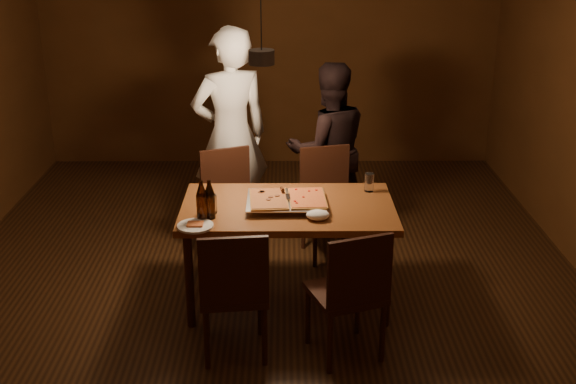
{
  "coord_description": "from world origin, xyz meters",
  "views": [
    {
      "loc": [
        0.15,
        -4.97,
        2.65
      ],
      "look_at": [
        0.18,
        -0.25,
        0.85
      ],
      "focal_mm": 45.0,
      "sensor_mm": 36.0,
      "label": 1
    }
  ],
  "objects_px": {
    "chair_near_right": "(352,284)",
    "pendant_lamp": "(261,56)",
    "chair_far_left": "(230,194)",
    "dining_table": "(288,215)",
    "pizza_tray": "(286,203)",
    "plate_slice": "(195,226)",
    "diner_white": "(231,136)",
    "beer_bottle_a": "(202,201)",
    "chair_far_right": "(328,192)",
    "diner_dark": "(329,150)",
    "beer_bottle_b": "(210,199)",
    "chair_near_left": "(234,283)"
  },
  "relations": [
    {
      "from": "dining_table",
      "to": "pendant_lamp",
      "type": "distance_m",
      "value": 1.13
    },
    {
      "from": "diner_white",
      "to": "diner_dark",
      "type": "xyz_separation_m",
      "value": [
        0.84,
        0.1,
        -0.16
      ]
    },
    {
      "from": "pizza_tray",
      "to": "plate_slice",
      "type": "relative_size",
      "value": 2.3
    },
    {
      "from": "plate_slice",
      "to": "dining_table",
      "type": "bearing_deg",
      "value": 31.92
    },
    {
      "from": "beer_bottle_b",
      "to": "chair_near_left",
      "type": "bearing_deg",
      "value": -70.85
    },
    {
      "from": "chair_far_left",
      "to": "plate_slice",
      "type": "bearing_deg",
      "value": 60.71
    },
    {
      "from": "chair_far_right",
      "to": "pizza_tray",
      "type": "height_order",
      "value": "chair_far_right"
    },
    {
      "from": "pizza_tray",
      "to": "beer_bottle_a",
      "type": "bearing_deg",
      "value": -161.28
    },
    {
      "from": "plate_slice",
      "to": "pizza_tray",
      "type": "bearing_deg",
      "value": 31.76
    },
    {
      "from": "chair_near_right",
      "to": "pendant_lamp",
      "type": "relative_size",
      "value": 0.49
    },
    {
      "from": "chair_far_right",
      "to": "beer_bottle_b",
      "type": "distance_m",
      "value": 1.41
    },
    {
      "from": "pizza_tray",
      "to": "pendant_lamp",
      "type": "distance_m",
      "value": 1.03
    },
    {
      "from": "dining_table",
      "to": "chair_near_left",
      "type": "xyz_separation_m",
      "value": [
        -0.34,
        -0.76,
        -0.14
      ]
    },
    {
      "from": "chair_far_right",
      "to": "diner_white",
      "type": "relative_size",
      "value": 0.28
    },
    {
      "from": "chair_near_left",
      "to": "diner_white",
      "type": "relative_size",
      "value": 0.26
    },
    {
      "from": "pendant_lamp",
      "to": "dining_table",
      "type": "bearing_deg",
      "value": -53.77
    },
    {
      "from": "diner_dark",
      "to": "pendant_lamp",
      "type": "bearing_deg",
      "value": 49.63
    },
    {
      "from": "plate_slice",
      "to": "pendant_lamp",
      "type": "distance_m",
      "value": 1.26
    },
    {
      "from": "beer_bottle_b",
      "to": "dining_table",
      "type": "bearing_deg",
      "value": 23.42
    },
    {
      "from": "beer_bottle_a",
      "to": "pendant_lamp",
      "type": "distance_m",
      "value": 1.08
    },
    {
      "from": "chair_far_right",
      "to": "plate_slice",
      "type": "xyz_separation_m",
      "value": [
        -0.94,
        -1.21,
        0.22
      ]
    },
    {
      "from": "chair_near_right",
      "to": "beer_bottle_b",
      "type": "height_order",
      "value": "beer_bottle_b"
    },
    {
      "from": "pizza_tray",
      "to": "diner_white",
      "type": "distance_m",
      "value": 1.26
    },
    {
      "from": "dining_table",
      "to": "beer_bottle_a",
      "type": "bearing_deg",
      "value": -155.76
    },
    {
      "from": "chair_far_right",
      "to": "chair_near_left",
      "type": "relative_size",
      "value": 1.05
    },
    {
      "from": "dining_table",
      "to": "chair_far_right",
      "type": "height_order",
      "value": "chair_far_right"
    },
    {
      "from": "chair_far_right",
      "to": "chair_near_left",
      "type": "bearing_deg",
      "value": 53.43
    },
    {
      "from": "pizza_tray",
      "to": "plate_slice",
      "type": "bearing_deg",
      "value": -153.38
    },
    {
      "from": "chair_far_left",
      "to": "chair_far_right",
      "type": "height_order",
      "value": "same"
    },
    {
      "from": "diner_dark",
      "to": "chair_near_left",
      "type": "bearing_deg",
      "value": 58.65
    },
    {
      "from": "dining_table",
      "to": "beer_bottle_a",
      "type": "distance_m",
      "value": 0.67
    },
    {
      "from": "chair_far_left",
      "to": "chair_near_left",
      "type": "bearing_deg",
      "value": 72.38
    },
    {
      "from": "beer_bottle_a",
      "to": "pendant_lamp",
      "type": "height_order",
      "value": "pendant_lamp"
    },
    {
      "from": "plate_slice",
      "to": "beer_bottle_a",
      "type": "bearing_deg",
      "value": 73.99
    },
    {
      "from": "dining_table",
      "to": "pizza_tray",
      "type": "xyz_separation_m",
      "value": [
        -0.01,
        -0.01,
        0.1
      ]
    },
    {
      "from": "chair_far_right",
      "to": "diner_white",
      "type": "height_order",
      "value": "diner_white"
    },
    {
      "from": "chair_near_left",
      "to": "pizza_tray",
      "type": "distance_m",
      "value": 0.85
    },
    {
      "from": "chair_near_right",
      "to": "diner_dark",
      "type": "height_order",
      "value": "diner_dark"
    },
    {
      "from": "chair_far_right",
      "to": "diner_dark",
      "type": "bearing_deg",
      "value": -107.31
    },
    {
      "from": "plate_slice",
      "to": "pendant_lamp",
      "type": "height_order",
      "value": "pendant_lamp"
    },
    {
      "from": "dining_table",
      "to": "chair_near_right",
      "type": "relative_size",
      "value": 2.78
    },
    {
      "from": "chair_far_right",
      "to": "beer_bottle_b",
      "type": "height_order",
      "value": "beer_bottle_b"
    },
    {
      "from": "plate_slice",
      "to": "diner_white",
      "type": "height_order",
      "value": "diner_white"
    },
    {
      "from": "dining_table",
      "to": "diner_white",
      "type": "bearing_deg",
      "value": 112.57
    },
    {
      "from": "pizza_tray",
      "to": "beer_bottle_b",
      "type": "relative_size",
      "value": 2.05
    },
    {
      "from": "chair_far_left",
      "to": "pendant_lamp",
      "type": "bearing_deg",
      "value": 96.15
    },
    {
      "from": "plate_slice",
      "to": "diner_dark",
      "type": "relative_size",
      "value": 0.16
    },
    {
      "from": "dining_table",
      "to": "chair_near_left",
      "type": "height_order",
      "value": "chair_near_left"
    },
    {
      "from": "chair_near_left",
      "to": "pizza_tray",
      "type": "bearing_deg",
      "value": 60.34
    },
    {
      "from": "dining_table",
      "to": "plate_slice",
      "type": "relative_size",
      "value": 6.28
    }
  ]
}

